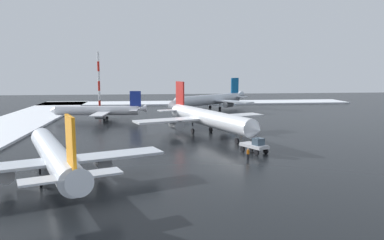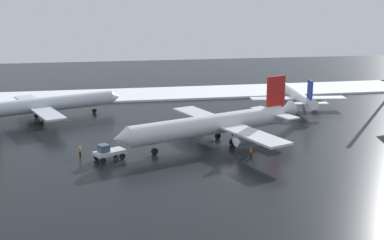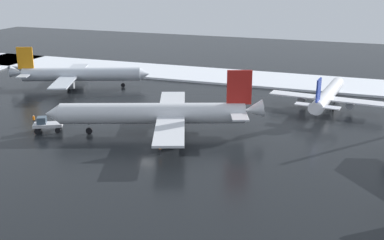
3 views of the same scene
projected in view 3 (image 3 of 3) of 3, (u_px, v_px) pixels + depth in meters
name	position (u px, v px, depth m)	size (l,w,h in m)	color
ground_plane	(147.00, 148.00, 71.07)	(240.00, 240.00, 0.00)	black
snow_bank_far	(234.00, 77.00, 115.85)	(152.00, 16.00, 0.47)	white
airplane_foreground_jet	(158.00, 113.00, 76.05)	(33.47, 28.29, 10.31)	silver
airplane_distant_tail	(328.00, 95.00, 90.48)	(21.07, 25.34, 7.52)	white
airplane_far_rear	(78.00, 74.00, 105.83)	(29.26, 24.77, 9.07)	silver
pushback_tug	(46.00, 124.00, 77.69)	(5.10, 4.08, 2.50)	silver
ground_crew_mid_apron	(160.00, 148.00, 68.27)	(0.36, 0.36, 1.71)	black
ground_crew_by_nose_gear	(34.00, 119.00, 81.16)	(0.36, 0.36, 1.71)	black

